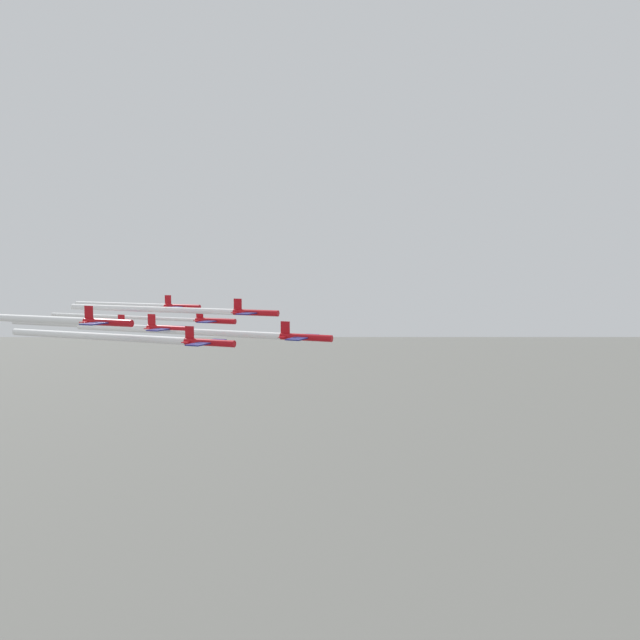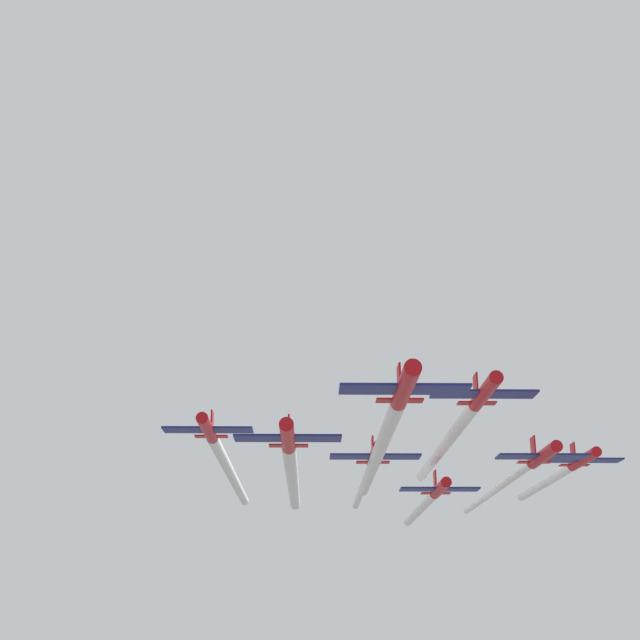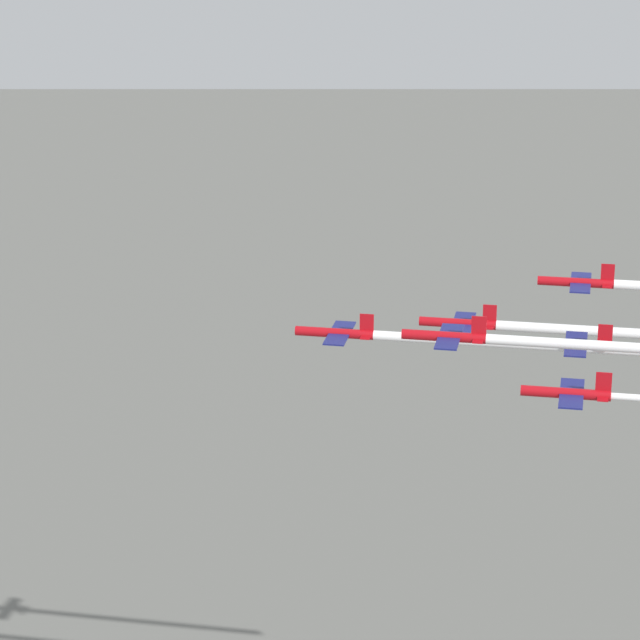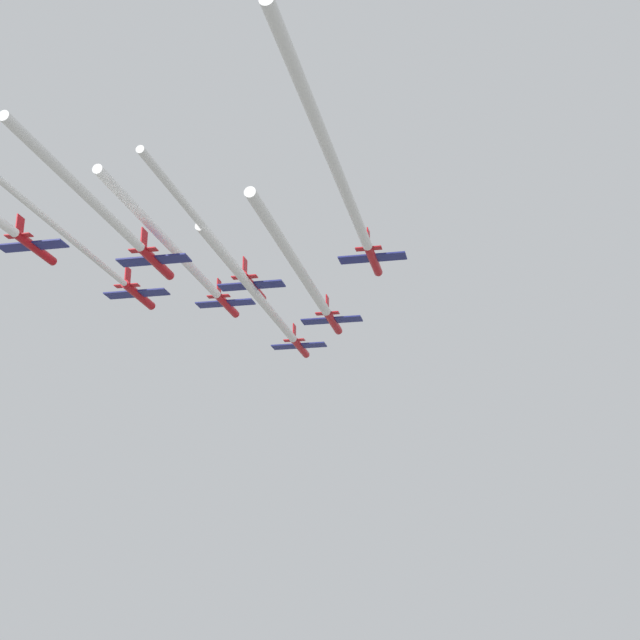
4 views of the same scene
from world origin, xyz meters
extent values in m
cylinder|color=#B20C14|center=(-46.33, 11.10, 104.63)|extent=(1.61, 10.31, 1.26)
cube|color=navy|center=(-46.30, 10.41, 104.63)|extent=(9.68, 3.07, 0.21)
cube|color=#B20C14|center=(-46.18, 6.87, 106.20)|extent=(0.22, 1.83, 2.51)
cube|color=#B20C14|center=(-46.18, 6.87, 104.63)|extent=(3.69, 1.38, 0.14)
cylinder|color=#B20C14|center=(-54.70, -4.32, 108.09)|extent=(1.61, 10.31, 1.26)
cube|color=navy|center=(-54.67, -5.00, 108.09)|extent=(9.68, 3.07, 0.21)
cube|color=#B20C14|center=(-54.55, -8.54, 109.66)|extent=(0.22, 1.83, 2.51)
cube|color=#B20C14|center=(-54.55, -8.54, 108.09)|extent=(3.69, 1.38, 0.14)
cylinder|color=#B20C14|center=(-36.92, -3.71, 103.99)|extent=(1.61, 10.31, 1.26)
cube|color=navy|center=(-36.90, -4.39, 103.99)|extent=(9.68, 3.07, 0.21)
cube|color=#B20C14|center=(-36.78, -7.93, 105.56)|extent=(0.22, 1.83, 2.51)
cube|color=#B20C14|center=(-36.78, -7.93, 103.99)|extent=(3.69, 1.38, 0.14)
cylinder|color=#B20C14|center=(-63.07, -19.73, 105.12)|extent=(1.61, 10.31, 1.26)
cube|color=navy|center=(-63.04, -20.41, 105.12)|extent=(9.68, 3.07, 0.21)
cube|color=#B20C14|center=(-62.92, -23.95, 106.69)|extent=(0.22, 1.83, 2.51)
cube|color=#B20C14|center=(-62.92, -23.95, 105.12)|extent=(3.69, 1.38, 0.14)
cylinder|color=#B20C14|center=(-45.29, -19.12, 105.07)|extent=(1.61, 10.31, 1.26)
cube|color=navy|center=(-45.27, -19.80, 105.07)|extent=(9.68, 3.07, 0.21)
cube|color=#B20C14|center=(-45.15, -23.34, 106.64)|extent=(0.22, 1.83, 2.51)
cube|color=#B20C14|center=(-45.15, -23.34, 105.07)|extent=(3.69, 1.38, 0.14)
cylinder|color=#B20C14|center=(-27.52, -18.51, 107.90)|extent=(1.61, 10.31, 1.26)
cube|color=navy|center=(-27.50, -19.20, 107.90)|extent=(9.68, 3.07, 0.21)
cube|color=#B20C14|center=(-27.37, -22.73, 109.47)|extent=(0.22, 1.83, 2.51)
cube|color=#B20C14|center=(-27.37, -22.73, 107.90)|extent=(3.69, 1.38, 0.14)
cylinder|color=#B20C14|center=(-71.44, -35.14, 107.38)|extent=(1.61, 10.31, 1.26)
cube|color=navy|center=(-71.41, -35.83, 107.38)|extent=(9.68, 3.07, 0.21)
cube|color=#B20C14|center=(-71.29, -39.36, 108.95)|extent=(0.22, 1.83, 2.51)
cube|color=#B20C14|center=(-71.29, -39.36, 107.38)|extent=(3.69, 1.38, 0.14)
cylinder|color=#B20C14|center=(-53.66, -34.53, 103.81)|extent=(1.61, 10.31, 1.26)
cube|color=navy|center=(-53.64, -35.22, 103.81)|extent=(9.68, 3.07, 0.21)
cube|color=#B20C14|center=(-53.52, -38.75, 105.38)|extent=(0.22, 1.83, 2.51)
cube|color=#B20C14|center=(-53.52, -38.75, 103.81)|extent=(3.69, 1.38, 0.14)
cylinder|color=white|center=(-45.32, -18.22, 104.63)|extent=(2.93, 48.41, 1.28)
cylinder|color=white|center=(-53.78, -31.16, 108.09)|extent=(2.75, 43.45, 1.26)
cylinder|color=white|center=(-36.03, -29.91, 103.99)|extent=(2.82, 42.18, 1.37)
cylinder|color=white|center=(-62.14, -46.70, 105.12)|extent=(2.32, 43.70, 0.83)
cylinder|color=white|center=(-44.49, -42.58, 105.07)|extent=(2.19, 36.68, 0.93)
cylinder|color=white|center=(-26.43, -50.25, 107.90)|extent=(3.16, 53.24, 1.34)
cylinder|color=white|center=(-52.94, -55.77, 103.81)|extent=(2.26, 32.25, 1.15)
camera|label=1|loc=(56.79, 59.91, 118.28)|focal=35.00mm
camera|label=2|loc=(-41.50, 74.08, 88.22)|focal=50.00mm
camera|label=3|loc=(-227.91, -27.85, 167.52)|focal=85.00mm
camera|label=4|loc=(-6.63, -135.11, 60.33)|focal=50.00mm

